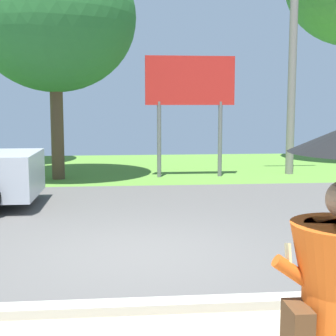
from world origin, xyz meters
name	(u,v)px	position (x,y,z in m)	size (l,w,h in m)	color
ground_plane	(135,213)	(0.00, 2.95, -0.05)	(40.00, 22.00, 0.20)	#565451
utility_pole	(293,46)	(4.89, 7.82, 3.84)	(1.80, 0.24, 7.33)	gray
roadside_billboard	(190,89)	(1.76, 7.51, 2.55)	(2.60, 0.12, 3.50)	slate
tree_left_far	(54,17)	(-2.04, 7.43, 4.49)	(4.51, 4.51, 6.56)	brown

